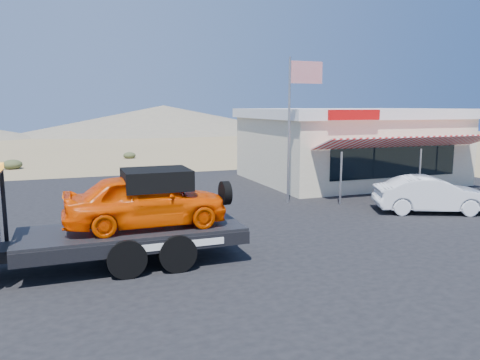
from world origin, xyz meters
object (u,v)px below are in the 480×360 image
(jerky_store, at_px, (348,144))
(flagpole, at_px, (294,113))
(tow_truck, at_px, (70,214))
(white_sedan, at_px, (431,195))

(jerky_store, xyz_separation_m, flagpole, (-5.57, -4.47, 1.77))
(jerky_store, relative_size, flagpole, 1.73)
(tow_truck, relative_size, jerky_store, 0.77)
(tow_truck, bearing_deg, jerky_store, 34.79)
(tow_truck, distance_m, flagpole, 10.74)
(white_sedan, relative_size, flagpole, 0.70)
(flagpole, bearing_deg, tow_truck, -147.94)
(white_sedan, bearing_deg, flagpole, 72.32)
(tow_truck, relative_size, flagpole, 1.34)
(tow_truck, height_order, jerky_store, jerky_store)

